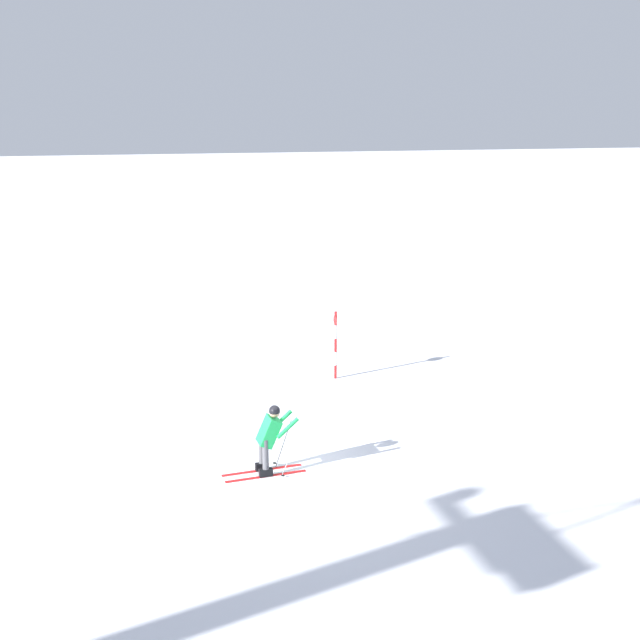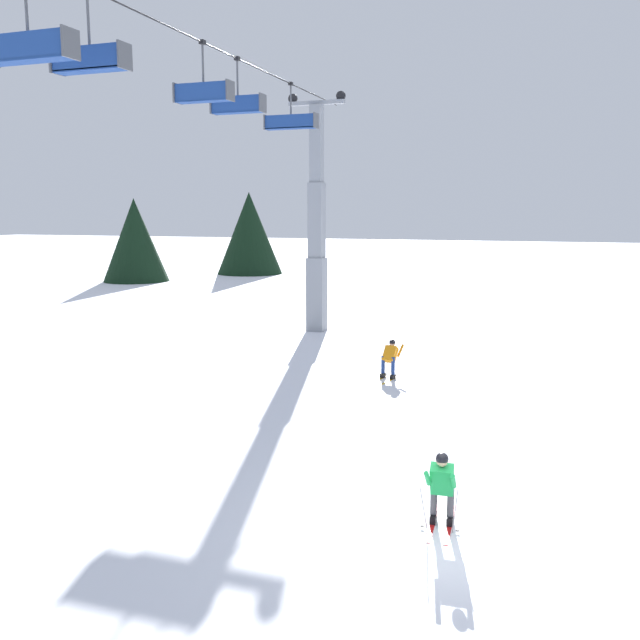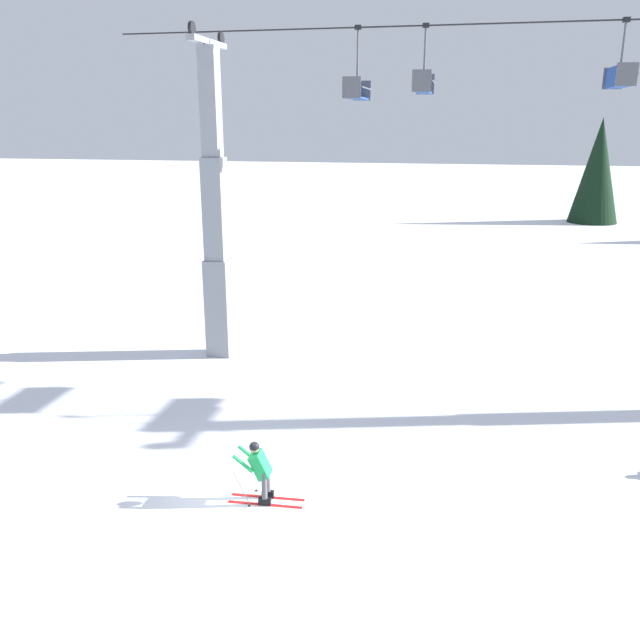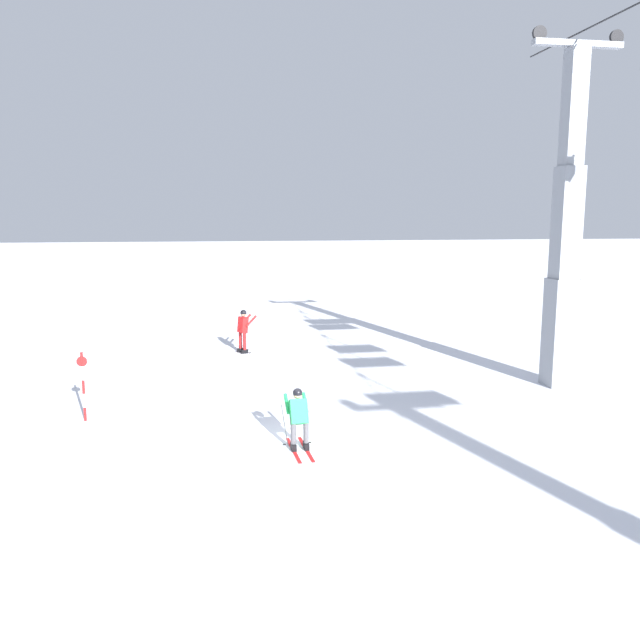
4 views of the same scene
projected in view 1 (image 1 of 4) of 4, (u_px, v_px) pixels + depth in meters
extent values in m
plane|color=white|center=(290.00, 470.00, 17.01)|extent=(260.00, 260.00, 0.00)
cube|color=red|center=(262.00, 470.00, 17.00)|extent=(1.72, 0.19, 0.01)
cube|color=black|center=(262.00, 466.00, 16.98)|extent=(0.29, 0.13, 0.16)
cylinder|color=#4C4C51|center=(262.00, 448.00, 16.88)|extent=(0.13, 0.13, 0.65)
cube|color=red|center=(266.00, 476.00, 16.72)|extent=(1.72, 0.19, 0.01)
cube|color=black|center=(266.00, 472.00, 16.70)|extent=(0.29, 0.13, 0.16)
cylinder|color=#4C4C51|center=(266.00, 454.00, 16.60)|extent=(0.13, 0.13, 0.65)
cube|color=green|center=(269.00, 431.00, 16.67)|extent=(0.51, 0.45, 0.65)
sphere|color=tan|center=(274.00, 412.00, 16.61)|extent=(0.22, 0.22, 0.22)
sphere|color=black|center=(274.00, 411.00, 16.60)|extent=(0.23, 0.23, 0.23)
cylinder|color=green|center=(281.00, 420.00, 16.96)|extent=(0.49, 0.11, 0.43)
cylinder|color=gray|center=(283.00, 446.00, 17.16)|extent=(0.46, 0.16, 1.11)
cylinder|color=black|center=(275.00, 463.00, 17.25)|extent=(0.07, 0.07, 0.01)
cylinder|color=green|center=(288.00, 428.00, 16.54)|extent=(0.49, 0.11, 0.43)
cylinder|color=gray|center=(290.00, 456.00, 16.65)|extent=(0.47, 0.11, 1.11)
cylinder|color=black|center=(283.00, 475.00, 16.66)|extent=(0.07, 0.07, 0.01)
cylinder|color=red|center=(335.00, 372.00, 22.82)|extent=(0.07, 0.07, 0.39)
cylinder|color=white|center=(335.00, 359.00, 22.72)|extent=(0.07, 0.07, 0.39)
cylinder|color=red|center=(336.00, 345.00, 22.63)|extent=(0.07, 0.07, 0.39)
cylinder|color=white|center=(336.00, 332.00, 22.53)|extent=(0.07, 0.07, 0.39)
cylinder|color=red|center=(336.00, 318.00, 22.43)|extent=(0.07, 0.07, 0.39)
cylinder|color=red|center=(335.00, 321.00, 22.44)|extent=(0.01, 0.28, 0.28)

